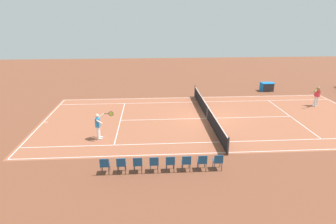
{
  "coord_description": "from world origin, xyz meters",
  "views": [
    {
      "loc": [
        4.22,
        19.58,
        7.44
      ],
      "look_at": [
        2.97,
        0.94,
        0.9
      ],
      "focal_mm": 30.4,
      "sensor_mm": 36.0,
      "label": 1
    }
  ],
  "objects_px": {
    "tennis_player_near": "(99,125)",
    "spectator_chair_0": "(218,161)",
    "spectator_chair_2": "(186,162)",
    "spectator_chair_5": "(138,163)",
    "spectator_chair_4": "(154,163)",
    "tennis_ball": "(155,123)",
    "tennis_net": "(207,112)",
    "equipment_cart_tarped": "(267,87)",
    "spectator_chair_3": "(170,162)",
    "spectator_chair_6": "(121,164)",
    "spectator_chair_7": "(105,165)",
    "spectator_chair_1": "(202,161)",
    "tennis_player_far": "(317,95)"
  },
  "relations": [
    {
      "from": "tennis_net",
      "to": "tennis_player_near",
      "type": "relative_size",
      "value": 6.89
    },
    {
      "from": "tennis_net",
      "to": "spectator_chair_6",
      "type": "distance_m",
      "value": 9.25
    },
    {
      "from": "spectator_chair_4",
      "to": "equipment_cart_tarped",
      "type": "xyz_separation_m",
      "value": [
        -11.6,
        -14.67,
        -0.08
      ]
    },
    {
      "from": "tennis_player_near",
      "to": "equipment_cart_tarped",
      "type": "bearing_deg",
      "value": -144.86
    },
    {
      "from": "equipment_cart_tarped",
      "to": "tennis_ball",
      "type": "bearing_deg",
      "value": 35.41
    },
    {
      "from": "tennis_player_near",
      "to": "spectator_chair_3",
      "type": "relative_size",
      "value": 1.93
    },
    {
      "from": "spectator_chair_2",
      "to": "spectator_chair_7",
      "type": "relative_size",
      "value": 1.0
    },
    {
      "from": "spectator_chair_6",
      "to": "tennis_player_near",
      "type": "bearing_deg",
      "value": -67.47
    },
    {
      "from": "spectator_chair_0",
      "to": "spectator_chair_4",
      "type": "relative_size",
      "value": 1.0
    },
    {
      "from": "spectator_chair_4",
      "to": "spectator_chair_5",
      "type": "xyz_separation_m",
      "value": [
        0.79,
        0.0,
        0.0
      ]
    },
    {
      "from": "tennis_net",
      "to": "spectator_chair_4",
      "type": "bearing_deg",
      "value": 60.83
    },
    {
      "from": "spectator_chair_5",
      "to": "tennis_player_near",
      "type": "bearing_deg",
      "value": -58.86
    },
    {
      "from": "tennis_ball",
      "to": "spectator_chair_6",
      "type": "xyz_separation_m",
      "value": [
        1.74,
        6.54,
        0.49
      ]
    },
    {
      "from": "spectator_chair_6",
      "to": "spectator_chair_1",
      "type": "bearing_deg",
      "value": 180.0
    },
    {
      "from": "spectator_chair_0",
      "to": "spectator_chair_2",
      "type": "distance_m",
      "value": 1.58
    },
    {
      "from": "spectator_chair_2",
      "to": "equipment_cart_tarped",
      "type": "relative_size",
      "value": 0.7
    },
    {
      "from": "spectator_chair_2",
      "to": "tennis_player_near",
      "type": "bearing_deg",
      "value": -40.47
    },
    {
      "from": "spectator_chair_2",
      "to": "spectator_chair_5",
      "type": "height_order",
      "value": "same"
    },
    {
      "from": "tennis_ball",
      "to": "spectator_chair_5",
      "type": "bearing_deg",
      "value": 81.72
    },
    {
      "from": "spectator_chair_0",
      "to": "spectator_chair_2",
      "type": "relative_size",
      "value": 1.0
    },
    {
      "from": "spectator_chair_1",
      "to": "spectator_chair_6",
      "type": "height_order",
      "value": "same"
    },
    {
      "from": "spectator_chair_1",
      "to": "equipment_cart_tarped",
      "type": "distance_m",
      "value": 17.33
    },
    {
      "from": "tennis_net",
      "to": "spectator_chair_2",
      "type": "height_order",
      "value": "tennis_net"
    },
    {
      "from": "tennis_player_far",
      "to": "spectator_chair_1",
      "type": "height_order",
      "value": "tennis_player_far"
    },
    {
      "from": "spectator_chair_4",
      "to": "spectator_chair_6",
      "type": "xyz_separation_m",
      "value": [
        1.58,
        0.0,
        0.0
      ]
    },
    {
      "from": "spectator_chair_7",
      "to": "tennis_player_near",
      "type": "bearing_deg",
      "value": -77.29
    },
    {
      "from": "tennis_net",
      "to": "spectator_chair_4",
      "type": "relative_size",
      "value": 13.3
    },
    {
      "from": "tennis_ball",
      "to": "spectator_chair_0",
      "type": "height_order",
      "value": "spectator_chair_0"
    },
    {
      "from": "spectator_chair_5",
      "to": "spectator_chair_4",
      "type": "bearing_deg",
      "value": 180.0
    },
    {
      "from": "tennis_player_far",
      "to": "spectator_chair_5",
      "type": "xyz_separation_m",
      "value": [
        14.58,
        9.66,
        -0.41
      ]
    },
    {
      "from": "equipment_cart_tarped",
      "to": "spectator_chair_3",
      "type": "bearing_deg",
      "value": 53.63
    },
    {
      "from": "spectator_chair_5",
      "to": "tennis_player_far",
      "type": "bearing_deg",
      "value": -146.46
    },
    {
      "from": "spectator_chair_7",
      "to": "equipment_cart_tarped",
      "type": "relative_size",
      "value": 0.7
    },
    {
      "from": "tennis_ball",
      "to": "spectator_chair_6",
      "type": "height_order",
      "value": "spectator_chair_6"
    },
    {
      "from": "spectator_chair_6",
      "to": "spectator_chair_7",
      "type": "relative_size",
      "value": 1.0
    },
    {
      "from": "tennis_player_far",
      "to": "tennis_ball",
      "type": "xyz_separation_m",
      "value": [
        13.62,
        3.12,
        -0.9
      ]
    },
    {
      "from": "tennis_player_near",
      "to": "spectator_chair_4",
      "type": "bearing_deg",
      "value": 128.43
    },
    {
      "from": "tennis_player_near",
      "to": "spectator_chair_5",
      "type": "height_order",
      "value": "tennis_player_near"
    },
    {
      "from": "spectator_chair_3",
      "to": "equipment_cart_tarped",
      "type": "distance_m",
      "value": 18.22
    },
    {
      "from": "spectator_chair_1",
      "to": "spectator_chair_7",
      "type": "xyz_separation_m",
      "value": [
        4.75,
        0.0,
        0.0
      ]
    },
    {
      "from": "spectator_chair_2",
      "to": "spectator_chair_5",
      "type": "bearing_deg",
      "value": 0.0
    },
    {
      "from": "tennis_player_far",
      "to": "spectator_chair_5",
      "type": "relative_size",
      "value": 1.93
    },
    {
      "from": "tennis_ball",
      "to": "tennis_player_far",
      "type": "bearing_deg",
      "value": -167.11
    },
    {
      "from": "spectator_chair_1",
      "to": "spectator_chair_4",
      "type": "distance_m",
      "value": 2.37
    },
    {
      "from": "spectator_chair_2",
      "to": "spectator_chair_5",
      "type": "distance_m",
      "value": 2.37
    },
    {
      "from": "equipment_cart_tarped",
      "to": "spectator_chair_2",
      "type": "bearing_deg",
      "value": 55.69
    },
    {
      "from": "tennis_net",
      "to": "tennis_ball",
      "type": "xyz_separation_m",
      "value": [
        3.92,
        0.77,
        -0.46
      ]
    },
    {
      "from": "tennis_player_near",
      "to": "spectator_chair_2",
      "type": "height_order",
      "value": "tennis_player_near"
    },
    {
      "from": "tennis_player_far",
      "to": "spectator_chair_0",
      "type": "xyz_separation_m",
      "value": [
        10.62,
        9.66,
        -0.41
      ]
    },
    {
      "from": "tennis_player_near",
      "to": "spectator_chair_0",
      "type": "bearing_deg",
      "value": 147.18
    }
  ]
}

